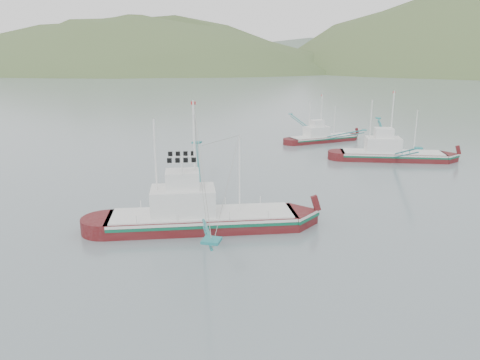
# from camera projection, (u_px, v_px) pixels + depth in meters

# --- Properties ---
(ground) EXTENTS (1200.00, 1200.00, 0.00)m
(ground) POSITION_uv_depth(u_px,v_px,m) (224.00, 233.00, 40.56)
(ground) COLOR slate
(ground) RESTS_ON ground
(main_boat) EXTENTS (17.13, 29.07, 12.18)m
(main_boat) POSITION_uv_depth(u_px,v_px,m) (200.00, 202.00, 41.12)
(main_boat) COLOR #4B0C0F
(main_boat) RESTS_ON ground
(bg_boat_far) EXTENTS (16.96, 19.43, 8.95)m
(bg_boat_far) POSITION_uv_depth(u_px,v_px,m) (322.00, 131.00, 82.29)
(bg_boat_far) COLOR #4B0C0F
(bg_boat_far) RESTS_ON ground
(bg_boat_right) EXTENTS (15.08, 26.55, 10.79)m
(bg_boat_right) POSITION_uv_depth(u_px,v_px,m) (391.00, 149.00, 68.01)
(bg_boat_right) COLOR #4B0C0F
(bg_boat_right) RESTS_ON ground
(headland_left) EXTENTS (448.00, 308.00, 210.00)m
(headland_left) POSITION_uv_depth(u_px,v_px,m) (134.00, 71.00, 418.47)
(headland_left) COLOR #485D30
(headland_left) RESTS_ON ground
(ridge_distant) EXTENTS (960.00, 400.00, 240.00)m
(ridge_distant) POSITION_uv_depth(u_px,v_px,m) (369.00, 67.00, 560.42)
(ridge_distant) COLOR slate
(ridge_distant) RESTS_ON ground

